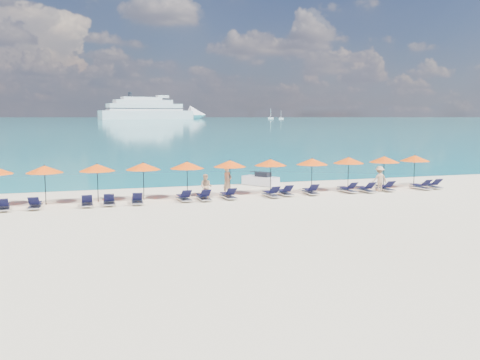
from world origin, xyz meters
name	(u,v)px	position (x,y,z in m)	size (l,w,h in m)	color
ground	(257,208)	(0.00, 0.00, 0.00)	(1400.00, 1400.00, 0.00)	beige
sea	(76,119)	(0.00, 660.00, 0.01)	(1600.00, 1300.00, 0.01)	#1FA9B2
cruise_ship	(156,111)	(84.03, 570.30, 8.99)	(125.58, 44.49, 34.57)	silver
sailboat_near	(281,118)	(220.69, 539.41, 1.03)	(5.48, 1.83, 10.05)	silver
sailboat_far	(271,118)	(226.56, 587.26, 1.29)	(6.84, 2.28, 12.55)	silver
jetski	(261,180)	(3.43, 8.82, 0.39)	(2.30, 2.81, 0.96)	silver
beachgoer_a	(227,181)	(-0.24, 4.83, 0.93)	(0.68, 0.44, 1.85)	tan
beachgoer_b	(206,187)	(-1.86, 3.87, 0.76)	(0.74, 0.43, 1.52)	tan
beachgoer_c	(380,179)	(9.91, 3.63, 0.84)	(1.09, 0.50, 1.68)	tan
umbrella_1	(45,169)	(-10.96, 4.71, 2.02)	(2.10, 2.10, 2.28)	black
umbrella_2	(97,168)	(-8.10, 4.78, 2.02)	(2.10, 2.10, 2.28)	black
umbrella_3	(143,166)	(-5.46, 4.75, 2.02)	(2.10, 2.10, 2.28)	black
umbrella_4	(187,165)	(-2.83, 4.65, 2.02)	(2.10, 2.10, 2.28)	black
umbrella_5	(230,164)	(-0.08, 4.83, 2.02)	(2.10, 2.10, 2.28)	black
umbrella_6	(270,162)	(2.66, 4.88, 2.02)	(2.10, 2.10, 2.28)	black
umbrella_7	(312,162)	(5.45, 4.62, 2.02)	(2.10, 2.10, 2.28)	black
umbrella_8	(349,160)	(8.21, 4.77, 2.02)	(2.10, 2.10, 2.28)	black
umbrella_9	(384,159)	(10.91, 4.68, 2.02)	(2.10, 2.10, 2.28)	black
umbrella_10	(415,158)	(13.51, 4.89, 2.02)	(2.10, 2.10, 2.28)	black
lounger_1	(3,206)	(-13.04, 3.37, 0.24)	(0.73, 1.74, 0.66)	silver
lounger_2	(35,205)	(-11.47, 3.44, 0.24)	(0.72, 1.73, 0.66)	silver
lounger_3	(87,202)	(-8.77, 3.36, 0.24)	(0.67, 1.72, 0.66)	silver
lounger_4	(109,201)	(-7.58, 3.43, 0.24)	(0.72, 1.73, 0.66)	silver
lounger_5	(137,200)	(-6.03, 3.35, 0.24)	(0.76, 1.75, 0.66)	silver
lounger_6	(184,197)	(-3.29, 3.52, 0.24)	(0.70, 1.73, 0.66)	silver
lounger_7	(204,197)	(-2.12, 3.41, 0.24)	(0.65, 1.71, 0.66)	silver
lounger_8	(228,195)	(-0.56, 3.55, 0.24)	(0.69, 1.73, 0.66)	silver
lounger_9	(271,193)	(2.15, 3.40, 0.24)	(0.68, 1.72, 0.66)	silver
lounger_10	(285,192)	(3.20, 3.74, 0.24)	(0.65, 1.71, 0.66)	silver
lounger_11	(311,191)	(4.93, 3.66, 0.24)	(0.74, 1.74, 0.66)	silver
lounger_12	(348,189)	(7.60, 3.71, 0.24)	(0.79, 1.75, 0.66)	silver
lounger_13	(366,189)	(8.78, 3.41, 0.24)	(0.65, 1.71, 0.66)	silver
lounger_14	(386,188)	(10.37, 3.58, 0.24)	(0.69, 1.72, 0.66)	silver
lounger_15	(421,186)	(13.07, 3.48, 0.24)	(0.78, 1.75, 0.66)	silver
lounger_16	(432,185)	(14.11, 3.67, 0.24)	(0.68, 1.72, 0.66)	silver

